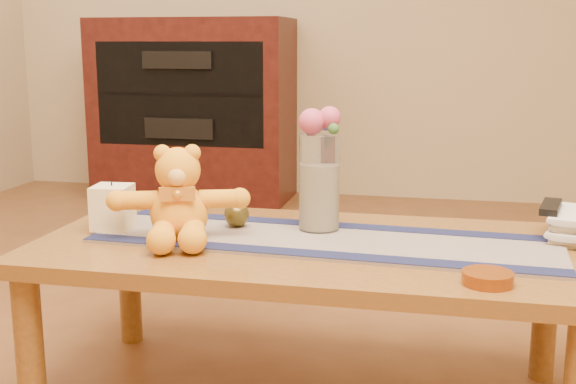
% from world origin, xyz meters
% --- Properties ---
extents(coffee_table_top, '(1.40, 0.70, 0.04)m').
position_xyz_m(coffee_table_top, '(0.00, 0.00, 0.43)').
color(coffee_table_top, brown).
rests_on(coffee_table_top, floor).
extents(table_leg_fl, '(0.07, 0.07, 0.41)m').
position_xyz_m(table_leg_fl, '(-0.64, -0.29, 0.21)').
color(table_leg_fl, brown).
rests_on(table_leg_fl, floor).
extents(table_leg_bl, '(0.07, 0.07, 0.41)m').
position_xyz_m(table_leg_bl, '(-0.64, 0.29, 0.21)').
color(table_leg_bl, brown).
rests_on(table_leg_bl, floor).
extents(table_leg_br, '(0.07, 0.07, 0.41)m').
position_xyz_m(table_leg_br, '(0.64, 0.29, 0.21)').
color(table_leg_br, brown).
rests_on(table_leg_br, floor).
extents(persian_runner, '(1.22, 0.41, 0.01)m').
position_xyz_m(persian_runner, '(0.04, 0.01, 0.45)').
color(persian_runner, '#201B4D').
rests_on(persian_runner, coffee_table_top).
extents(runner_border_near, '(1.20, 0.12, 0.00)m').
position_xyz_m(runner_border_near, '(0.04, -0.13, 0.46)').
color(runner_border_near, '#151A40').
rests_on(runner_border_near, persian_runner).
extents(runner_border_far, '(1.20, 0.12, 0.00)m').
position_xyz_m(runner_border_far, '(0.05, 0.16, 0.46)').
color(runner_border_far, '#151A40').
rests_on(runner_border_far, persian_runner).
extents(teddy_bear, '(0.41, 0.37, 0.23)m').
position_xyz_m(teddy_bear, '(-0.33, -0.06, 0.57)').
color(teddy_bear, orange).
rests_on(teddy_bear, persian_runner).
extents(pillar_candle, '(0.11, 0.11, 0.12)m').
position_xyz_m(pillar_candle, '(-0.54, -0.01, 0.52)').
color(pillar_candle, '#FFECBB').
rests_on(pillar_candle, persian_runner).
extents(candle_wick, '(0.00, 0.00, 0.01)m').
position_xyz_m(candle_wick, '(-0.54, -0.01, 0.58)').
color(candle_wick, black).
rests_on(candle_wick, pillar_candle).
extents(glass_vase, '(0.11, 0.11, 0.26)m').
position_xyz_m(glass_vase, '(0.01, 0.11, 0.59)').
color(glass_vase, silver).
rests_on(glass_vase, persian_runner).
extents(potpourri_fill, '(0.09, 0.09, 0.18)m').
position_xyz_m(potpourri_fill, '(0.01, 0.11, 0.55)').
color(potpourri_fill, beige).
rests_on(potpourri_fill, glass_vase).
extents(rose_left, '(0.07, 0.07, 0.07)m').
position_xyz_m(rose_left, '(-0.01, 0.10, 0.75)').
color(rose_left, '#C3456A').
rests_on(rose_left, glass_vase).
extents(rose_right, '(0.06, 0.06, 0.06)m').
position_xyz_m(rose_right, '(0.04, 0.11, 0.76)').
color(rose_right, '#C3456A').
rests_on(rose_right, glass_vase).
extents(blue_flower_back, '(0.04, 0.04, 0.04)m').
position_xyz_m(blue_flower_back, '(0.02, 0.14, 0.75)').
color(blue_flower_back, '#454B97').
rests_on(blue_flower_back, glass_vase).
extents(blue_flower_side, '(0.04, 0.04, 0.04)m').
position_xyz_m(blue_flower_side, '(-0.02, 0.13, 0.74)').
color(blue_flower_side, '#454B97').
rests_on(blue_flower_side, glass_vase).
extents(leaf_sprig, '(0.03, 0.03, 0.03)m').
position_xyz_m(leaf_sprig, '(0.05, 0.09, 0.74)').
color(leaf_sprig, '#33662D').
rests_on(leaf_sprig, glass_vase).
extents(bronze_ball, '(0.07, 0.07, 0.07)m').
position_xyz_m(bronze_ball, '(-0.21, 0.08, 0.49)').
color(bronze_ball, '#463D17').
rests_on(bronze_ball, persian_runner).
extents(book_bottom, '(0.20, 0.25, 0.02)m').
position_xyz_m(book_bottom, '(0.62, 0.18, 0.46)').
color(book_bottom, beige).
rests_on(book_bottom, coffee_table_top).
extents(book_lower, '(0.22, 0.26, 0.02)m').
position_xyz_m(book_lower, '(0.62, 0.18, 0.48)').
color(book_lower, beige).
rests_on(book_lower, book_bottom).
extents(book_upper, '(0.19, 0.24, 0.02)m').
position_xyz_m(book_upper, '(0.61, 0.19, 0.50)').
color(book_upper, beige).
rests_on(book_upper, book_lower).
extents(book_top, '(0.22, 0.26, 0.02)m').
position_xyz_m(book_top, '(0.62, 0.18, 0.52)').
color(book_top, beige).
rests_on(book_top, book_upper).
extents(tv_remote, '(0.08, 0.17, 0.02)m').
position_xyz_m(tv_remote, '(0.62, 0.17, 0.54)').
color(tv_remote, black).
rests_on(tv_remote, book_top).
extents(amber_dish, '(0.14, 0.14, 0.03)m').
position_xyz_m(amber_dish, '(0.44, -0.25, 0.46)').
color(amber_dish, '#BF5914').
rests_on(amber_dish, coffee_table_top).
extents(media_cabinet, '(1.20, 0.50, 1.10)m').
position_xyz_m(media_cabinet, '(-1.20, 2.48, 0.55)').
color(media_cabinet, black).
rests_on(media_cabinet, floor).
extents(cabinet_cavity, '(1.02, 0.03, 0.61)m').
position_xyz_m(cabinet_cavity, '(-1.20, 2.25, 0.66)').
color(cabinet_cavity, black).
rests_on(cabinet_cavity, media_cabinet).
extents(cabinet_shelf, '(1.02, 0.20, 0.02)m').
position_xyz_m(cabinet_shelf, '(-1.20, 2.33, 0.66)').
color(cabinet_shelf, black).
rests_on(cabinet_shelf, media_cabinet).
extents(stereo_upper, '(0.42, 0.28, 0.10)m').
position_xyz_m(stereo_upper, '(-1.20, 2.35, 0.86)').
color(stereo_upper, black).
rests_on(stereo_upper, media_cabinet).
extents(stereo_lower, '(0.42, 0.28, 0.12)m').
position_xyz_m(stereo_lower, '(-1.20, 2.35, 0.46)').
color(stereo_lower, black).
rests_on(stereo_lower, media_cabinet).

